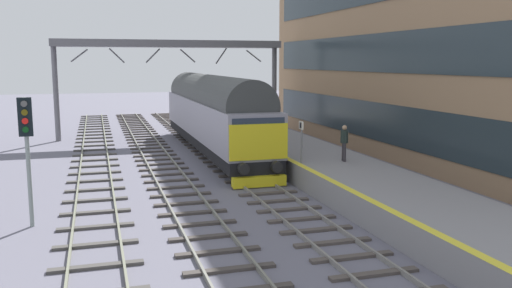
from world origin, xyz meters
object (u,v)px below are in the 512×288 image
Objects in this scene: waiting_passenger at (344,140)px; signal_post_near at (27,143)px; platform_number_sign at (301,135)px; diesel_locomotive at (213,112)px.

signal_post_near is at bearing 110.76° from waiting_passenger.
waiting_passenger is at bearing 13.07° from signal_post_near.
platform_number_sign is 1.14× the size of waiting_passenger.
signal_post_near is 2.32× the size of platform_number_sign.
signal_post_near is at bearing -163.88° from platform_number_sign.
signal_post_near is at bearing -125.03° from diesel_locomotive.
signal_post_near reaches higher than waiting_passenger.
signal_post_near reaches higher than platform_number_sign.
diesel_locomotive reaches higher than platform_number_sign.
waiting_passenger is (3.95, -9.76, -0.49)m from diesel_locomotive.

